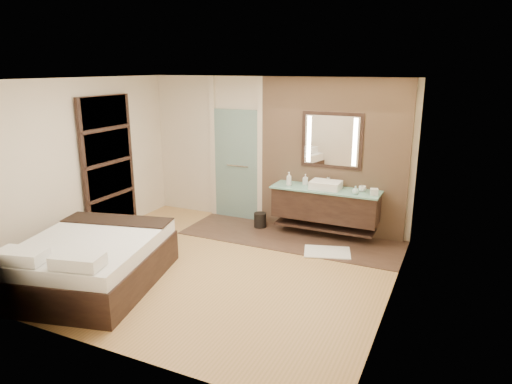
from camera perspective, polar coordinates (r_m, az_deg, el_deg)
The scene contains 15 objects.
floor at distance 6.86m, azimuth -5.21°, elevation -9.34°, with size 5.00×5.00×0.00m, color #AA8247.
tile_strip at distance 7.96m, azimuth 4.35°, elevation -5.68°, with size 3.80×1.30×0.01m, color #3D2921.
stone_wall at distance 8.00m, azimuth 9.46°, elevation 4.30°, with size 2.60×0.08×2.70m, color tan.
vanity at distance 7.91m, azimuth 8.64°, elevation -1.54°, with size 1.85×0.55×0.88m.
mirror_unit at distance 7.90m, azimuth 9.45°, elevation 6.37°, with size 1.06×0.04×0.96m.
frosted_door at distance 8.70m, azimuth -2.45°, elevation 3.99°, with size 1.10×0.12×2.70m.
shoji_partition at distance 8.34m, azimuth -17.94°, elevation 3.22°, with size 0.06×1.20×2.40m.
bed at distance 6.60m, azimuth -19.91°, elevation -8.14°, with size 2.10×2.41×0.80m.
bath_mat at distance 7.39m, azimuth 8.89°, elevation -7.43°, with size 0.72×0.50×0.02m, color white.
waste_bin at distance 8.38m, azimuth 0.51°, elevation -3.57°, with size 0.22×0.22×0.28m, color black.
tissue_box at distance 7.59m, azimuth 14.56°, elevation 0.03°, with size 0.12×0.12×0.10m, color silver.
soap_bottle_a at distance 7.91m, azimuth 4.14°, elevation 1.64°, with size 0.09×0.09×0.24m, color silver.
soap_bottle_b at distance 8.02m, azimuth 6.18°, elevation 1.58°, with size 0.08×0.09×0.19m, color #B2B2B2.
soap_bottle_c at distance 7.55m, azimuth 12.32°, elevation 0.24°, with size 0.11×0.11×0.14m, color silver.
cup at distance 7.74m, azimuth 13.16°, elevation 0.40°, with size 0.12×0.12×0.09m, color white.
Camera 1 is at (3.16, -5.37, 2.87)m, focal length 32.00 mm.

